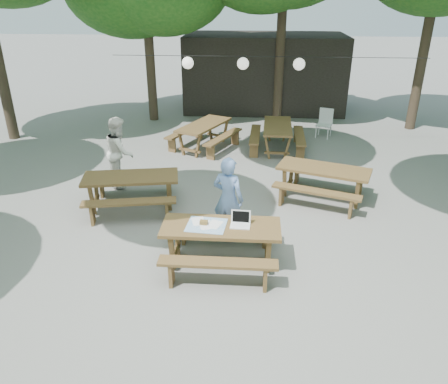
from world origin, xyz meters
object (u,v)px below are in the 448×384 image
object	(u,v)px
main_picnic_table	(221,244)
woman	(228,199)
second_person	(120,152)
plastic_chair	(324,129)
picnic_table_nw	(132,191)

from	to	relation	value
main_picnic_table	woman	xyz separation A→B (m)	(0.06, 0.89, 0.43)
second_person	plastic_chair	world-z (taller)	second_person
picnic_table_nw	plastic_chair	world-z (taller)	plastic_chair
picnic_table_nw	woman	world-z (taller)	woman
second_person	plastic_chair	size ratio (longest dim) A/B	1.86
woman	second_person	xyz separation A→B (m)	(-2.73, 2.35, 0.02)
woman	second_person	bearing A→B (deg)	-20.09
main_picnic_table	picnic_table_nw	size ratio (longest dim) A/B	0.93
second_person	plastic_chair	distance (m)	6.83
main_picnic_table	second_person	world-z (taller)	second_person
picnic_table_nw	plastic_chair	size ratio (longest dim) A/B	2.39
woman	picnic_table_nw	bearing A→B (deg)	-6.70
second_person	woman	bearing A→B (deg)	-143.10
woman	second_person	distance (m)	3.60
main_picnic_table	second_person	size ratio (longest dim) A/B	1.19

